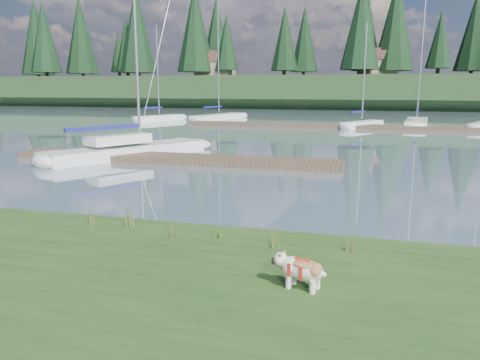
% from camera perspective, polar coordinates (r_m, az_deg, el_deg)
% --- Properties ---
extents(ground, '(200.00, 200.00, 0.00)m').
position_cam_1_polar(ground, '(41.94, 8.58, 6.38)').
color(ground, slate).
rests_on(ground, ground).
extents(bank, '(60.00, 9.00, 0.35)m').
position_cam_1_polar(bank, '(8.15, -25.13, -14.20)').
color(bank, '#2C4B1B').
rests_on(bank, ground).
extents(ridge, '(200.00, 20.00, 5.00)m').
position_cam_1_polar(ridge, '(84.64, 12.24, 10.39)').
color(ridge, '#1C3017').
rests_on(ridge, ground).
extents(bulldog, '(0.91, 0.50, 0.54)m').
position_cam_1_polar(bulldog, '(7.66, 7.52, -10.63)').
color(bulldog, silver).
rests_on(bulldog, bank).
extents(sailboat_main, '(6.47, 9.49, 14.00)m').
position_cam_1_polar(sailboat_main, '(24.98, -12.19, 3.91)').
color(sailboat_main, white).
rests_on(sailboat_main, ground).
extents(dock_near, '(16.00, 2.00, 0.30)m').
position_cam_1_polar(dock_near, '(22.63, -8.19, 2.62)').
color(dock_near, '#4C3D2C').
rests_on(dock_near, ground).
extents(dock_far, '(26.00, 2.20, 0.30)m').
position_cam_1_polar(dock_far, '(41.73, 11.33, 6.47)').
color(dock_far, '#4C3D2C').
rests_on(dock_far, ground).
extents(sailboat_bg_0, '(4.13, 6.48, 9.73)m').
position_cam_1_polar(sailboat_bg_0, '(50.31, -9.29, 7.54)').
color(sailboat_bg_0, white).
rests_on(sailboat_bg_0, ground).
extents(sailboat_bg_1, '(4.57, 9.19, 13.44)m').
position_cam_1_polar(sailboat_bg_1, '(51.89, -2.05, 7.79)').
color(sailboat_bg_1, white).
rests_on(sailboat_bg_1, ground).
extents(sailboat_bg_2, '(3.99, 5.47, 8.88)m').
position_cam_1_polar(sailboat_bg_2, '(42.79, 14.98, 6.67)').
color(sailboat_bg_2, white).
rests_on(sailboat_bg_2, ground).
extents(sailboat_bg_3, '(2.81, 9.24, 13.24)m').
position_cam_1_polar(sailboat_bg_3, '(46.67, 20.76, 6.67)').
color(sailboat_bg_3, white).
rests_on(sailboat_bg_3, ground).
extents(weed_0, '(0.17, 0.14, 0.71)m').
position_cam_1_polar(weed_0, '(11.13, -13.32, -4.03)').
color(weed_0, '#475B23').
rests_on(weed_0, bank).
extents(weed_1, '(0.17, 0.14, 0.49)m').
position_cam_1_polar(weed_1, '(10.23, -8.20, -5.73)').
color(weed_1, '#475B23').
rests_on(weed_1, bank).
extents(weed_2, '(0.17, 0.14, 0.54)m').
position_cam_1_polar(weed_2, '(9.53, 4.08, -6.81)').
color(weed_2, '#475B23').
rests_on(weed_2, bank).
extents(weed_3, '(0.17, 0.14, 0.49)m').
position_cam_1_polar(weed_3, '(11.56, -17.67, -4.16)').
color(weed_3, '#475B23').
rests_on(weed_3, bank).
extents(weed_4, '(0.17, 0.14, 0.46)m').
position_cam_1_polar(weed_4, '(10.03, -2.35, -6.04)').
color(weed_4, '#475B23').
rests_on(weed_4, bank).
extents(weed_5, '(0.17, 0.14, 0.53)m').
position_cam_1_polar(weed_5, '(9.53, 13.42, -7.12)').
color(weed_5, '#475B23').
rests_on(weed_5, bank).
extents(mud_lip, '(60.00, 0.50, 0.14)m').
position_cam_1_polar(mud_lip, '(11.61, -10.91, -6.26)').
color(mud_lip, '#33281C').
rests_on(mud_lip, ground).
extents(conifer_0, '(5.72, 5.72, 14.15)m').
position_cam_1_polar(conifer_0, '(99.21, -22.78, 15.76)').
color(conifer_0, '#382619').
rests_on(conifer_0, ridge).
extents(conifer_1, '(4.40, 4.40, 11.30)m').
position_cam_1_polar(conifer_1, '(94.28, -13.67, 15.75)').
color(conifer_1, '#382619').
rests_on(conifer_1, ridge).
extents(conifer_2, '(6.60, 6.60, 16.05)m').
position_cam_1_polar(conifer_2, '(85.54, -5.49, 18.02)').
color(conifer_2, '#382619').
rests_on(conifer_2, ridge).
extents(conifer_3, '(4.84, 4.84, 12.25)m').
position_cam_1_polar(conifer_3, '(85.22, 5.45, 16.82)').
color(conifer_3, '#382619').
rests_on(conifer_3, ridge).
extents(conifer_4, '(6.16, 6.16, 15.10)m').
position_cam_1_polar(conifer_4, '(78.10, 14.57, 18.03)').
color(conifer_4, '#382619').
rests_on(conifer_4, ridge).
extents(conifer_5, '(3.96, 3.96, 10.35)m').
position_cam_1_polar(conifer_5, '(82.42, 23.23, 15.54)').
color(conifer_5, '#382619').
rests_on(conifer_5, ridge).
extents(house_0, '(6.30, 5.30, 4.65)m').
position_cam_1_polar(house_0, '(85.92, -2.99, 13.85)').
color(house_0, gray).
rests_on(house_0, ridge).
extents(house_1, '(6.30, 5.30, 4.65)m').
position_cam_1_polar(house_1, '(82.58, 16.57, 13.51)').
color(house_1, gray).
rests_on(house_1, ridge).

